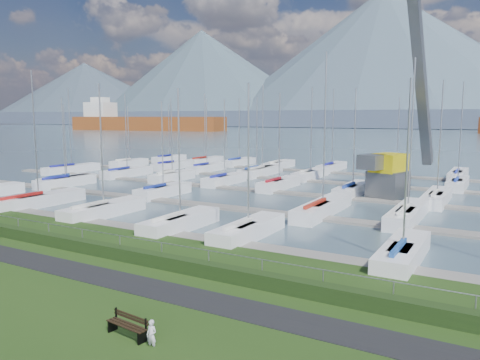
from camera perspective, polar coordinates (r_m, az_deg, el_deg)
The scene contains 11 objects.
path at distance 24.99m, azimuth -17.55°, elevation -10.91°, with size 160.00×2.00×0.04m, color black.
water at distance 279.63m, azimuth 26.07°, elevation 5.31°, with size 800.00×540.00×0.20m, color #495E6B.
hedge at distance 26.63m, azimuth -13.45°, elevation -8.83°, with size 80.00×0.70×0.70m, color black.
fence at distance 26.68m, azimuth -12.92°, elevation -6.89°, with size 0.04×0.04×80.00m, color gray.
foothill at distance 349.40m, azimuth 26.88°, elevation 6.65°, with size 900.00×80.00×12.00m, color #49566B.
docks at distance 48.93m, azimuth 8.12°, elevation -1.80°, with size 90.00×41.60×0.25m.
bench_right at distance 18.03m, azimuth -13.51°, elevation -16.85°, with size 1.84×0.63×0.85m.
person at distance 17.13m, azimuth -10.75°, elevation -17.67°, with size 0.40×0.26×1.10m, color silver.
crane at distance 49.37m, azimuth 18.58°, elevation 4.44°, with size 5.35×13.46×22.35m.
cargo_ship_west at distance 278.91m, azimuth -12.00°, elevation 6.75°, with size 93.87×31.18×21.50m.
sailboat_fleet at distance 52.13m, azimuth 7.28°, elevation 5.05°, with size 75.63×49.54×13.55m.
Camera 1 is at (17.56, -18.95, 7.87)m, focal length 35.00 mm.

